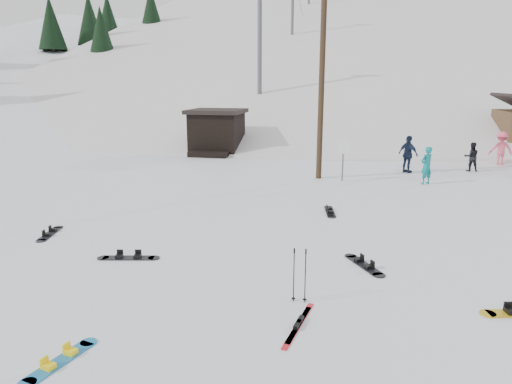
# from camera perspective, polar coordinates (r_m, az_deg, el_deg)

# --- Properties ---
(ground) EXTENTS (200.00, 200.00, 0.00)m
(ground) POSITION_cam_1_polar(r_m,az_deg,el_deg) (9.07, -12.11, -15.66)
(ground) COLOR white
(ground) RESTS_ON ground
(ski_slope) EXTENTS (60.00, 85.24, 65.97)m
(ski_slope) POSITION_cam_1_polar(r_m,az_deg,el_deg) (64.41, 8.26, -1.39)
(ski_slope) COLOR silver
(ski_slope) RESTS_ON ground
(ridge_left) EXTENTS (47.54, 95.03, 58.38)m
(ridge_left) POSITION_cam_1_polar(r_m,az_deg,el_deg) (69.51, -23.23, -0.41)
(ridge_left) COLOR white
(ridge_left) RESTS_ON ground
(treeline_left) EXTENTS (20.00, 64.00, 10.00)m
(treeline_left) POSITION_cam_1_polar(r_m,az_deg,el_deg) (60.35, -26.93, 7.88)
(treeline_left) COLOR black
(treeline_left) RESTS_ON ground
(treeline_crest) EXTENTS (50.00, 6.00, 10.00)m
(treeline_crest) POSITION_cam_1_polar(r_m,az_deg,el_deg) (93.36, 9.72, 10.60)
(treeline_crest) COLOR black
(treeline_crest) RESTS_ON ski_slope
(utility_pole) EXTENTS (2.00, 0.26, 9.00)m
(utility_pole) POSITION_cam_1_polar(r_m,az_deg,el_deg) (21.25, 8.23, 14.18)
(utility_pole) COLOR #3A2819
(utility_pole) RESTS_ON ground
(trail_sign) EXTENTS (0.50, 0.09, 1.85)m
(trail_sign) POSITION_cam_1_polar(r_m,az_deg,el_deg) (21.01, 10.85, 4.77)
(trail_sign) COLOR #595B60
(trail_sign) RESTS_ON ground
(lift_hut) EXTENTS (3.40, 4.10, 2.75)m
(lift_hut) POSITION_cam_1_polar(r_m,az_deg,el_deg) (29.51, -4.92, 7.58)
(lift_hut) COLOR black
(lift_hut) RESTS_ON ground
(lift_tower_near) EXTENTS (2.20, 0.36, 8.00)m
(lift_tower_near) POSITION_cam_1_polar(r_m,az_deg,el_deg) (38.08, 0.47, 18.73)
(lift_tower_near) COLOR #595B60
(lift_tower_near) RESTS_ON ski_slope
(hero_snowboard) EXTENTS (0.57, 1.47, 0.11)m
(hero_snowboard) POSITION_cam_1_polar(r_m,az_deg,el_deg) (8.42, -23.31, -18.79)
(hero_snowboard) COLOR #1C79BC
(hero_snowboard) RESTS_ON ground
(hero_skis) EXTENTS (0.41, 1.75, 0.09)m
(hero_skis) POSITION_cam_1_polar(r_m,az_deg,el_deg) (8.81, 5.35, -16.11)
(hero_skis) COLOR #B4121D
(hero_skis) RESTS_ON ground
(ski_poles) EXTENTS (0.32, 0.08, 1.15)m
(ski_poles) POSITION_cam_1_polar(r_m,az_deg,el_deg) (9.42, 5.46, -10.26)
(ski_poles) COLOR black
(ski_poles) RESTS_ON ground
(board_scatter_a) EXTENTS (1.57, 0.56, 0.11)m
(board_scatter_a) POSITION_cam_1_polar(r_m,az_deg,el_deg) (12.21, -15.65, -7.88)
(board_scatter_a) COLOR black
(board_scatter_a) RESTS_ON ground
(board_scatter_b) EXTENTS (0.56, 1.49, 0.11)m
(board_scatter_b) POSITION_cam_1_polar(r_m,az_deg,el_deg) (14.88, -24.36, -4.73)
(board_scatter_b) COLOR black
(board_scatter_b) RESTS_ON ground
(board_scatter_d) EXTENTS (0.95, 1.40, 0.11)m
(board_scatter_d) POSITION_cam_1_polar(r_m,az_deg,el_deg) (11.63, 13.35, -8.82)
(board_scatter_d) COLOR black
(board_scatter_d) RESTS_ON ground
(board_scatter_f) EXTENTS (0.47, 1.54, 0.11)m
(board_scatter_f) POSITION_cam_1_polar(r_m,az_deg,el_deg) (16.04, 9.22, -2.40)
(board_scatter_f) COLOR black
(board_scatter_f) RESTS_ON ground
(skier_teal) EXTENTS (0.72, 0.70, 1.67)m
(skier_teal) POSITION_cam_1_polar(r_m,az_deg,el_deg) (21.46, 20.53, 3.13)
(skier_teal) COLOR #0C7C7E
(skier_teal) RESTS_ON ground
(skier_dark) EXTENTS (0.74, 0.59, 1.47)m
(skier_dark) POSITION_cam_1_polar(r_m,az_deg,el_deg) (25.55, 25.33, 4.00)
(skier_dark) COLOR black
(skier_dark) RESTS_ON ground
(skier_pink) EXTENTS (1.21, 0.73, 1.84)m
(skier_pink) POSITION_cam_1_polar(r_m,az_deg,el_deg) (27.98, 28.28, 4.79)
(skier_pink) COLOR #EA526A
(skier_pink) RESTS_ON ground
(skier_navy) EXTENTS (1.10, 1.07, 1.85)m
(skier_navy) POSITION_cam_1_polar(r_m,az_deg,el_deg) (23.89, 18.48, 4.49)
(skier_navy) COLOR #18243E
(skier_navy) RESTS_ON ground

